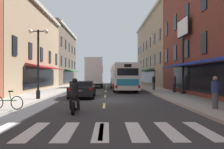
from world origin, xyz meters
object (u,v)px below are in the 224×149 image
box_truck (94,73)px  sedan_mid (97,81)px  motorcycle_rider (75,98)px  street_lamp_twin (38,60)px  transit_bus (123,77)px  pedestrian_rear (154,82)px  pedestrian_far (174,83)px  pedestrian_near (215,92)px  billboard_sign (183,36)px  sedan_near (83,89)px  bicycle_near (7,102)px

box_truck → sedan_mid: box_truck is taller
motorcycle_rider → street_lamp_twin: street_lamp_twin is taller
transit_bus → pedestrian_rear: 3.88m
transit_bus → pedestrian_far: bearing=-51.3°
transit_bus → pedestrian_near: bearing=-78.8°
pedestrian_near → pedestrian_rear: pedestrian_rear is taller
billboard_sign → pedestrian_far: 4.70m
pedestrian_far → sedan_mid: bearing=153.8°
pedestrian_near → sedan_near: bearing=-1.7°
transit_bus → pedestrian_far: 7.52m
pedestrian_near → pedestrian_rear: bearing=-45.2°
motorcycle_rider → street_lamp_twin: bearing=121.3°
pedestrian_far → pedestrian_rear: 4.47m
transit_bus → pedestrian_rear: bearing=-23.6°
sedan_near → pedestrian_rear: bearing=48.1°
sedan_near → pedestrian_far: size_ratio=2.76×
motorcycle_rider → pedestrian_near: 6.90m
motorcycle_rider → box_truck: bearing=90.9°
sedan_mid → street_lamp_twin: bearing=-95.4°
box_truck → billboard_sign: bearing=-57.2°
pedestrian_near → pedestrian_far: size_ratio=0.93×
billboard_sign → pedestrian_rear: bearing=103.9°
transit_bus → sedan_mid: 18.17m
bicycle_near → billboard_sign: bearing=40.5°
sedan_near → bicycle_near: (-2.84, -7.82, -0.20)m
billboard_sign → sedan_near: billboard_sign is taller
motorcycle_rider → bicycle_near: 3.30m
bicycle_near → pedestrian_rear: bearing=57.5°
box_truck → bicycle_near: (-2.90, -23.67, -1.64)m
box_truck → pedestrian_rear: 10.62m
box_truck → pedestrian_rear: box_truck is taller
sedan_near → box_truck: bearing=89.8°
street_lamp_twin → billboard_sign: bearing=21.8°
pedestrian_rear → transit_bus: bearing=-145.7°
pedestrian_far → pedestrian_rear: bearing=149.2°
box_truck → pedestrian_far: size_ratio=3.97×
billboard_sign → pedestrian_near: size_ratio=4.25×
billboard_sign → bicycle_near: 16.15m
sedan_near → sedan_mid: sedan_mid is taller
sedan_near → transit_bus: bearing=68.4°
sedan_near → motorcycle_rider: 7.99m
sedan_near → pedestrian_rear: (7.38, 8.23, 0.34)m
sedan_near → pedestrian_far: 9.42m
pedestrian_near → pedestrian_far: pedestrian_far is taller
sedan_mid → bicycle_near: bearing=-94.6°
transit_bus → pedestrian_near: 17.90m
sedan_mid → bicycle_near: size_ratio=2.52×
motorcycle_rider → pedestrian_near: bearing=1.6°
pedestrian_rear → billboard_sign: bearing=-18.3°
motorcycle_rider → pedestrian_far: pedestrian_far is taller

